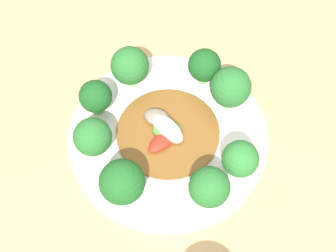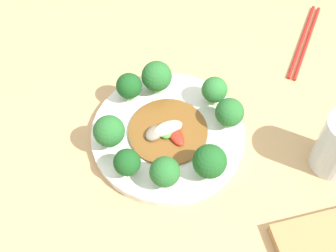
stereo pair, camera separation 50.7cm
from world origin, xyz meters
The scene contains 12 objects.
ground_plane centered at (0.00, 0.00, 0.00)m, with size 8.00×8.00×0.00m, color #7F6B4C.
table centered at (0.00, 0.00, 0.36)m, with size 1.00×0.82×0.72m.
plate centered at (0.03, -0.04, 0.73)m, with size 0.28×0.28×0.02m.
broccoli_southwest centered at (-0.04, -0.12, 0.77)m, with size 0.05×0.05×0.06m.
broccoli_north centered at (0.02, 0.06, 0.78)m, with size 0.06×0.06×0.07m.
broccoli_southeast centered at (0.10, -0.13, 0.77)m, with size 0.06×0.06×0.07m.
broccoli_south centered at (0.02, -0.14, 0.77)m, with size 0.05×0.05×0.06m.
broccoli_northwest centered at (-0.03, 0.05, 0.77)m, with size 0.05×0.05×0.06m.
broccoli_west centered at (-0.07, -0.06, 0.78)m, with size 0.06×0.06×0.07m.
broccoli_northeast centered at (0.12, 0.03, 0.77)m, with size 0.05×0.05×0.06m.
broccoli_east centered at (0.15, -0.03, 0.77)m, with size 0.05×0.05×0.06m.
stirfry_center centered at (0.03, -0.04, 0.74)m, with size 0.15×0.15×0.02m.
Camera 1 is at (0.35, -0.16, 1.31)m, focal length 50.00 mm.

